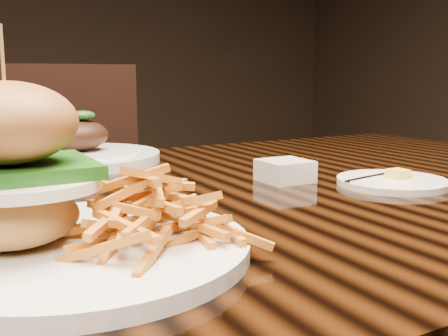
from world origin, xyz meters
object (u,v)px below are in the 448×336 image
burger_plate (69,201)px  chair_far (72,203)px  dining_table (192,243)px  far_dish (77,153)px

burger_plate → chair_far: burger_plate is taller
dining_table → far_dish: size_ratio=5.10×
burger_plate → chair_far: bearing=89.0°
burger_plate → far_dish: bearing=87.4°
burger_plate → dining_table: bearing=53.8°
burger_plate → chair_far: 1.14m
dining_table → far_dish: (-0.08, 0.34, 0.10)m
chair_far → dining_table: bearing=-86.3°
burger_plate → far_dish: size_ratio=0.98×
far_dish → dining_table: bearing=-76.9°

